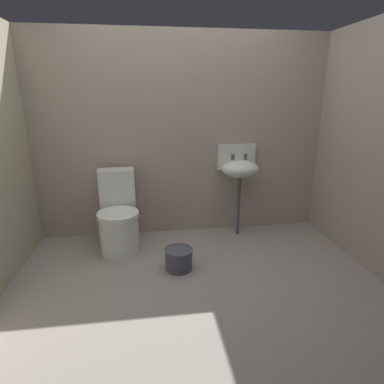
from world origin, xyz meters
The scene contains 6 objects.
ground_plane centered at (0.00, 0.00, -0.04)m, with size 3.50×2.45×0.08m, color gray.
wall_back centered at (0.00, 1.08, 1.06)m, with size 3.50×0.10×2.13m, color tan.
wall_right centered at (1.60, 0.10, 1.06)m, with size 0.10×2.25×2.13m, color #A09083.
toilet_near_wall centered at (-0.68, 0.68, 0.32)m, with size 0.43×0.61×0.78m.
sink centered at (0.60, 0.86, 0.75)m, with size 0.42×0.35×0.99m.
bucket centered at (-0.13, 0.19, 0.10)m, with size 0.26×0.26×0.20m.
Camera 1 is at (-0.36, -2.33, 1.52)m, focal length 29.58 mm.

